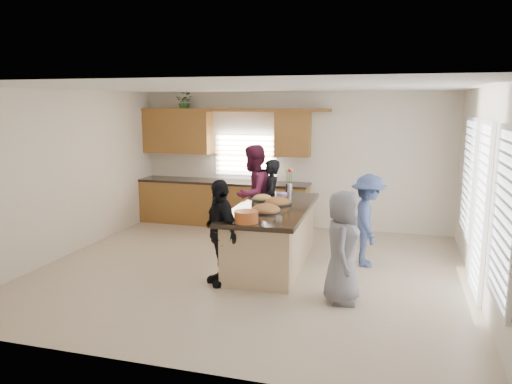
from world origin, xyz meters
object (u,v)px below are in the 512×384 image
(woman_right_front, at_px, (343,247))
(woman_left_mid, at_px, (253,194))
(woman_left_front, at_px, (220,232))
(woman_right_back, at_px, (368,220))
(woman_left_back, at_px, (270,202))
(island, at_px, (272,236))
(salad_bowl, at_px, (246,216))

(woman_right_front, bearing_deg, woman_left_mid, 36.91)
(woman_left_front, distance_m, woman_right_back, 2.43)
(woman_left_back, relative_size, woman_left_front, 1.03)
(island, xyz_separation_m, woman_left_back, (-0.33, 1.13, 0.33))
(woman_right_back, xyz_separation_m, woman_right_front, (-0.21, -1.61, 0.00))
(island, xyz_separation_m, woman_left_front, (-0.49, -1.08, 0.31))
(woman_right_front, bearing_deg, island, 42.94)
(woman_left_back, bearing_deg, woman_right_front, 15.58)
(island, relative_size, salad_bowl, 8.20)
(island, distance_m, woman_left_back, 1.22)
(island, height_order, woman_left_back, woman_left_back)
(woman_right_back, bearing_deg, woman_left_back, 58.58)
(woman_left_back, distance_m, woman_left_front, 2.22)
(salad_bowl, xyz_separation_m, woman_right_back, (1.56, 1.50, -0.30))
(woman_right_back, relative_size, woman_right_front, 0.99)
(island, distance_m, salad_bowl, 1.30)
(island, relative_size, woman_left_front, 1.80)
(woman_left_mid, distance_m, woman_right_front, 3.06)
(island, xyz_separation_m, woman_left_mid, (-0.65, 1.11, 0.46))
(woman_right_back, bearing_deg, woman_right_front, 164.49)
(woman_left_back, bearing_deg, island, -1.64)
(salad_bowl, bearing_deg, woman_left_front, 169.09)
(island, bearing_deg, woman_left_back, 104.37)
(woman_left_mid, xyz_separation_m, woman_right_back, (2.13, -0.77, -0.18))
(woman_right_front, bearing_deg, woman_left_front, 81.95)
(salad_bowl, distance_m, woman_right_back, 2.18)
(salad_bowl, bearing_deg, woman_left_back, 96.33)
(woman_left_mid, distance_m, woman_right_back, 2.27)
(island, xyz_separation_m, salad_bowl, (-0.08, -1.16, 0.59))
(salad_bowl, height_order, woman_left_back, woman_left_back)
(salad_bowl, height_order, woman_right_front, woman_right_front)
(woman_left_mid, xyz_separation_m, woman_left_front, (0.16, -2.19, -0.15))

